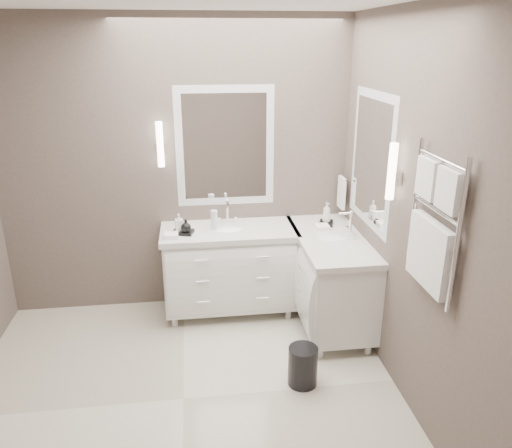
{
  "coord_description": "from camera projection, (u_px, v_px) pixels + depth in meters",
  "views": [
    {
      "loc": [
        0.13,
        -3.02,
        2.46
      ],
      "look_at": [
        0.63,
        0.7,
        1.08
      ],
      "focal_mm": 35.0,
      "sensor_mm": 36.0,
      "label": 1
    }
  ],
  "objects": [
    {
      "name": "floor",
      "position": [
        183.0,
        399.0,
        3.65
      ],
      "size": [
        3.2,
        3.0,
        0.01
      ],
      "primitive_type": "cube",
      "color": "beige",
      "rests_on": "ground"
    },
    {
      "name": "wall_back",
      "position": [
        177.0,
        169.0,
        4.58
      ],
      "size": [
        3.2,
        0.01,
        2.7
      ],
      "primitive_type": "cube",
      "color": "#574B45",
      "rests_on": "floor"
    },
    {
      "name": "wall_front",
      "position": [
        163.0,
        372.0,
        1.78
      ],
      "size": [
        3.2,
        0.01,
        2.7
      ],
      "primitive_type": "cube",
      "color": "#574B45",
      "rests_on": "floor"
    },
    {
      "name": "wall_right",
      "position": [
        412.0,
        215.0,
        3.38
      ],
      "size": [
        0.01,
        3.0,
        2.7
      ],
      "primitive_type": "cube",
      "color": "#574B45",
      "rests_on": "floor"
    },
    {
      "name": "vanity_back",
      "position": [
        230.0,
        265.0,
        4.67
      ],
      "size": [
        1.24,
        0.59,
        0.97
      ],
      "color": "white",
      "rests_on": "floor"
    },
    {
      "name": "vanity_right",
      "position": [
        330.0,
        275.0,
        4.48
      ],
      "size": [
        0.59,
        1.24,
        0.97
      ],
      "color": "white",
      "rests_on": "floor"
    },
    {
      "name": "mirror_back",
      "position": [
        225.0,
        147.0,
        4.55
      ],
      "size": [
        0.9,
        0.02,
        1.1
      ],
      "color": "white",
      "rests_on": "wall_back"
    },
    {
      "name": "mirror_right",
      "position": [
        371.0,
        160.0,
        4.05
      ],
      "size": [
        0.02,
        0.9,
        1.1
      ],
      "color": "white",
      "rests_on": "wall_right"
    },
    {
      "name": "sconce_back",
      "position": [
        160.0,
        145.0,
        4.41
      ],
      "size": [
        0.06,
        0.06,
        0.4
      ],
      "color": "white",
      "rests_on": "wall_back"
    },
    {
      "name": "sconce_right",
      "position": [
        392.0,
        173.0,
        3.49
      ],
      "size": [
        0.06,
        0.06,
        0.4
      ],
      "color": "white",
      "rests_on": "wall_right"
    },
    {
      "name": "towel_bar_corner",
      "position": [
        342.0,
        192.0,
        4.72
      ],
      "size": [
        0.03,
        0.22,
        0.3
      ],
      "color": "white",
      "rests_on": "wall_right"
    },
    {
      "name": "towel_ladder",
      "position": [
        433.0,
        231.0,
        2.98
      ],
      "size": [
        0.06,
        0.58,
        0.9
      ],
      "color": "white",
      "rests_on": "wall_right"
    },
    {
      "name": "waste_bin",
      "position": [
        303.0,
        366.0,
        3.76
      ],
      "size": [
        0.27,
        0.27,
        0.31
      ],
      "primitive_type": "cylinder",
      "rotation": [
        0.0,
        0.0,
        -0.26
      ],
      "color": "black",
      "rests_on": "floor"
    },
    {
      "name": "amenity_tray_back",
      "position": [
        183.0,
        232.0,
        4.43
      ],
      "size": [
        0.21,
        0.18,
        0.03
      ],
      "primitive_type": "cube",
      "rotation": [
        0.0,
        0.0,
        -0.27
      ],
      "color": "black",
      "rests_on": "vanity_back"
    },
    {
      "name": "amenity_tray_right",
      "position": [
        326.0,
        223.0,
        4.65
      ],
      "size": [
        0.17,
        0.19,
        0.02
      ],
      "primitive_type": "cube",
      "rotation": [
        0.0,
        0.0,
        -0.3
      ],
      "color": "black",
      "rests_on": "vanity_right"
    },
    {
      "name": "water_bottle",
      "position": [
        214.0,
        220.0,
        4.5
      ],
      "size": [
        0.07,
        0.07,
        0.18
      ],
      "primitive_type": "cylinder",
      "rotation": [
        0.0,
        0.0,
        0.17
      ],
      "color": "silver",
      "rests_on": "vanity_back"
    },
    {
      "name": "soap_bottle_a",
      "position": [
        179.0,
        222.0,
        4.41
      ],
      "size": [
        0.08,
        0.08,
        0.15
      ],
      "primitive_type": "imported",
      "rotation": [
        0.0,
        0.0,
        0.14
      ],
      "color": "white",
      "rests_on": "amenity_tray_back"
    },
    {
      "name": "soap_bottle_b",
      "position": [
        186.0,
        226.0,
        4.38
      ],
      "size": [
        0.11,
        0.11,
        0.11
      ],
      "primitive_type": "imported",
      "rotation": [
        0.0,
        0.0,
        -0.21
      ],
      "color": "black",
      "rests_on": "amenity_tray_back"
    },
    {
      "name": "soap_bottle_c",
      "position": [
        327.0,
        212.0,
        4.62
      ],
      "size": [
        0.09,
        0.09,
        0.19
      ],
      "primitive_type": "imported",
      "rotation": [
        0.0,
        0.0,
        0.37
      ],
      "color": "white",
      "rests_on": "amenity_tray_right"
    }
  ]
}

